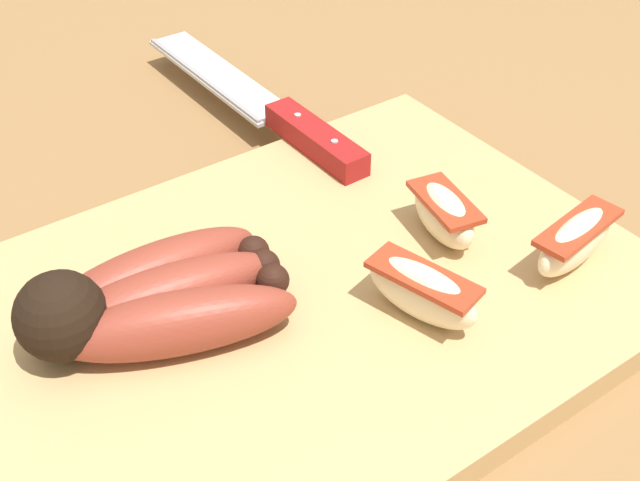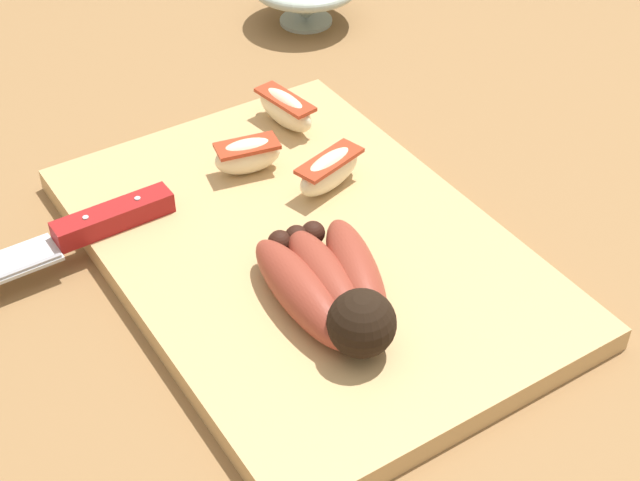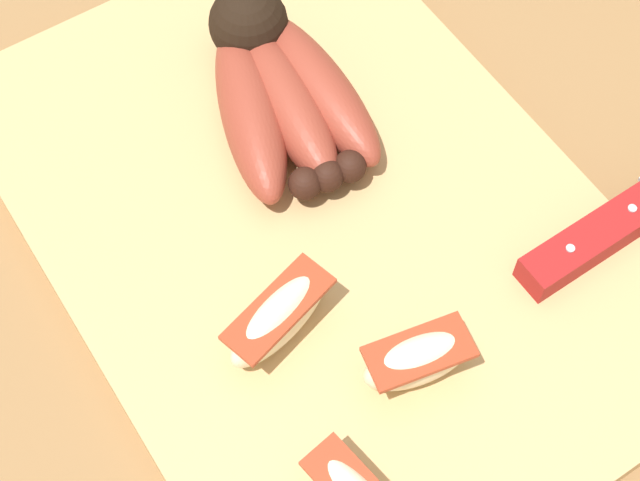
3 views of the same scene
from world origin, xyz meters
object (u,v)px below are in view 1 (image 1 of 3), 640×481
Objects in this scene: banana_bunch at (150,299)px; chefs_knife at (278,115)px; apple_wedge_far at (422,291)px; apple_wedge_middle at (444,214)px; apple_wedge_near at (575,240)px.

chefs_knife is at bearing -140.66° from banana_bunch.
banana_bunch reaches higher than apple_wedge_far.
banana_bunch is 2.36× the size of apple_wedge_middle.
banana_bunch is at bearing 39.34° from chefs_knife.
banana_bunch is at bearing -32.14° from apple_wedge_far.
chefs_knife is 0.25m from apple_wedge_near.
banana_bunch is at bearing -23.12° from apple_wedge_near.
chefs_knife is 3.84× the size of apple_wedge_far.
chefs_knife is (-0.18, -0.14, -0.01)m from banana_bunch.
apple_wedge_far is at bearing 38.68° from apple_wedge_middle.
apple_wedge_near is 0.11m from apple_wedge_far.
apple_wedge_far is (0.05, 0.22, 0.01)m from chefs_knife.
banana_bunch is 0.15m from apple_wedge_far.
apple_wedge_middle is (-0.18, 0.03, -0.00)m from banana_bunch.
apple_wedge_far is (-0.13, 0.08, -0.00)m from banana_bunch.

